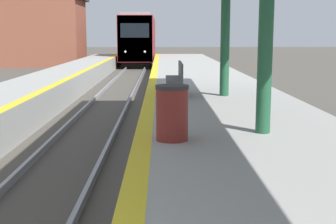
% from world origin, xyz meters
% --- Properties ---
extents(train, '(2.69, 16.42, 4.34)m').
position_xyz_m(train, '(0.00, 42.55, 2.21)').
color(train, black).
rests_on(train, ground).
extents(trash_bin, '(0.54, 0.54, 0.89)m').
position_xyz_m(trash_bin, '(2.13, 6.09, 1.41)').
color(trash_bin, maroon).
rests_on(trash_bin, platform_right).
extents(bench, '(0.44, 1.84, 0.92)m').
position_xyz_m(bench, '(2.38, 11.76, 1.46)').
color(bench, '#4C4C51').
rests_on(bench, platform_right).
extents(station_building, '(14.21, 5.59, 5.84)m').
position_xyz_m(station_building, '(-11.58, 39.32, 2.93)').
color(station_building, brown).
rests_on(station_building, ground).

